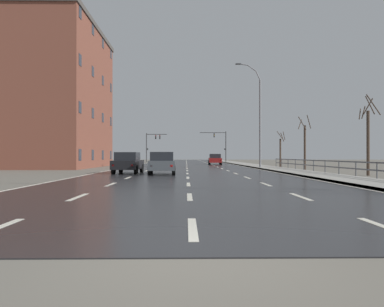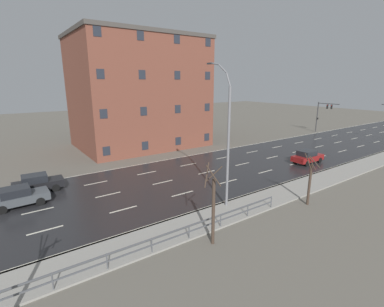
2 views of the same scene
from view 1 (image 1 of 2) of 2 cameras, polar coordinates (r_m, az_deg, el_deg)
ground_plane at (r=53.06m, az=-0.77°, el=-1.80°), size 160.00×160.00×0.12m
road_asphalt_strip at (r=65.05m, az=-0.79°, el=-1.46°), size 14.00×120.00×0.03m
sidewalk_right at (r=65.61m, az=6.59°, el=-1.41°), size 3.00×120.00×0.12m
guardrail at (r=28.63m, az=19.49°, el=-1.52°), size 0.07×33.30×1.00m
street_lamp_midground at (r=41.75m, az=9.56°, el=5.22°), size 2.66×0.24×10.94m
traffic_signal_right at (r=79.28m, az=4.21°, el=1.69°), size 5.32×0.36×6.18m
traffic_signal_left at (r=78.55m, az=-5.85°, el=1.60°), size 4.15×0.36×5.79m
car_near_right at (r=29.56m, az=-9.22°, el=-1.30°), size 1.98×4.18×1.57m
car_far_left at (r=27.67m, az=-4.35°, el=-1.37°), size 1.96×4.16×1.57m
car_near_left at (r=57.13m, az=3.32°, el=-0.83°), size 1.90×4.14×1.57m
brick_building at (r=48.54m, az=-21.24°, el=7.60°), size 13.72×18.11×15.94m
bare_tree_near at (r=28.46m, az=24.03°, el=2.09°), size 1.35×1.43×5.27m
bare_tree_mid at (r=38.36m, az=15.94°, el=1.21°), size 1.27×1.35×5.08m
bare_tree_far at (r=47.72m, az=12.65°, el=0.39°), size 1.11×0.83×4.20m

